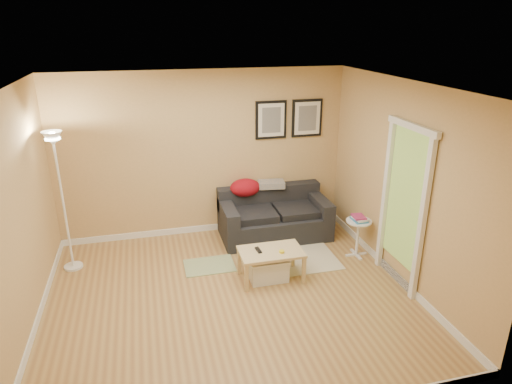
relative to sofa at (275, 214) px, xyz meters
The scene contains 24 objects.
floor 1.88m from the sofa, 123.92° to the right, with size 4.50×4.50×0.00m, color #AC8649.
ceiling 2.89m from the sofa, 123.92° to the right, with size 4.50×4.50×0.00m, color white.
wall_back 1.46m from the sofa, 155.45° to the left, with size 4.50×4.50×0.00m, color tan.
wall_front 3.79m from the sofa, 106.25° to the right, with size 4.50×4.50×0.00m, color tan.
wall_left 3.73m from the sofa, 154.98° to the right, with size 4.00×4.00×0.00m, color tan.
wall_right 2.17m from the sofa, 51.40° to the right, with size 4.00×4.00×0.00m, color tan.
baseboard_back 1.17m from the sofa, 155.91° to the left, with size 4.50×0.02×0.10m, color white.
baseboard_left 3.62m from the sofa, 154.92° to the right, with size 0.02×4.00×0.10m, color white.
baseboard_right 1.98m from the sofa, 51.63° to the right, with size 0.02×4.00×0.10m, color white.
sofa is the anchor object (origin of this frame).
red_throw 0.63m from the sofa, 146.69° to the left, with size 0.48×0.36×0.28m, color maroon, non-canonical shape.
plaid_throw 0.50m from the sofa, 85.32° to the left, with size 0.42×0.26×0.10m, color tan, non-canonical shape.
framed_print_left 1.49m from the sofa, 83.44° to the left, with size 0.50×0.04×0.60m, color black, non-canonical shape.
framed_print_right 1.63m from the sofa, 34.35° to the left, with size 0.50×0.04×0.60m, color black, non-canonical shape.
area_rug 0.93m from the sofa, 87.08° to the right, with size 1.25×0.85×0.01m, color beige.
green_runner 1.41m from the sofa, 149.03° to the right, with size 0.70×0.50×0.01m, color #668C4C.
coffee_table 1.31m from the sofa, 108.63° to the right, with size 0.84×0.51×0.42m, color #CBB67C, non-canonical shape.
remote_control 1.32m from the sofa, 115.89° to the right, with size 0.05×0.16×0.02m, color black.
tape_roll 1.35m from the sofa, 102.62° to the right, with size 0.07×0.07×0.03m, color yellow.
storage_bin 1.32m from the sofa, 110.38° to the right, with size 0.51×0.38×0.32m, color white, non-canonical shape.
side_table 1.36m from the sofa, 43.02° to the right, with size 0.37×0.37×0.56m, color white, non-canonical shape.
book_stack 1.37m from the sofa, 43.13° to the right, with size 0.18×0.24×0.08m, color teal, non-canonical shape.
floor_lamp 3.09m from the sofa, behind, with size 0.25×0.25×1.96m, color white, non-canonical shape.
doorway 2.15m from the sofa, 55.12° to the right, with size 0.12×1.01×2.13m, color white, non-canonical shape.
Camera 1 is at (-0.88, -4.75, 3.24)m, focal length 31.57 mm.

